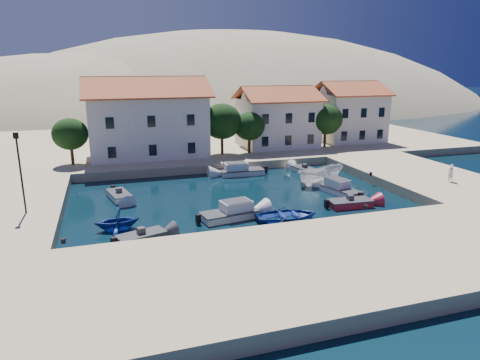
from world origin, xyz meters
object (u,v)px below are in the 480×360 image
at_px(boat_east, 320,185).
at_px(building_left, 147,116).
at_px(building_right, 349,111).
at_px(rowboat_south, 287,220).
at_px(pedestrian, 451,173).
at_px(lamppost, 20,165).
at_px(cabin_cruiser_south, 229,213).
at_px(cabin_cruiser_east, 341,189).
at_px(building_mid, 277,116).

bearing_deg(boat_east, building_left, 34.60).
bearing_deg(building_right, rowboat_south, -128.81).
bearing_deg(pedestrian, rowboat_south, 9.60).
bearing_deg(building_left, lamppost, -119.90).
xyz_separation_m(cabin_cruiser_south, pedestrian, (22.81, 0.95, 1.40)).
relative_size(lamppost, pedestrian, 3.55).
height_order(building_right, cabin_cruiser_east, building_right).
distance_m(rowboat_south, cabin_cruiser_east, 9.36).
bearing_deg(pedestrian, building_mid, -68.50).
bearing_deg(rowboat_south, building_right, -35.28).
xyz_separation_m(building_mid, rowboat_south, (-9.85, -26.17, -5.22)).
distance_m(rowboat_south, boat_east, 11.62).
height_order(building_mid, building_right, building_right).
distance_m(cabin_cruiser_south, cabin_cruiser_east, 12.61).
distance_m(rowboat_south, pedestrian, 18.79).
distance_m(cabin_cruiser_south, pedestrian, 22.87).
bearing_deg(building_left, building_right, 3.81).
height_order(cabin_cruiser_east, boat_east, cabin_cruiser_east).
xyz_separation_m(building_right, boat_east, (-14.25, -18.38, -5.47)).
height_order(boat_east, pedestrian, pedestrian).
bearing_deg(building_left, cabin_cruiser_south, -80.68).
height_order(building_mid, pedestrian, building_mid).
bearing_deg(building_right, building_left, -176.19).
distance_m(lamppost, rowboat_south, 20.86).
distance_m(building_mid, pedestrian, 25.22).
distance_m(building_mid, cabin_cruiser_east, 21.72).
bearing_deg(building_mid, rowboat_south, -110.63).
xyz_separation_m(rowboat_south, cabin_cruiser_east, (7.86, 5.06, 0.48)).
bearing_deg(cabin_cruiser_east, building_right, -44.96).
relative_size(building_left, boat_east, 2.67).
xyz_separation_m(building_mid, pedestrian, (8.65, -23.46, -3.34)).
bearing_deg(cabin_cruiser_east, boat_east, -8.59).
height_order(building_left, building_right, building_left).
bearing_deg(pedestrian, building_left, -38.86).
bearing_deg(building_right, boat_east, -127.78).
bearing_deg(pedestrian, building_right, -96.54).
xyz_separation_m(lamppost, cabin_cruiser_east, (27.51, -0.11, -4.28)).
bearing_deg(lamppost, boat_east, 7.56).
height_order(building_right, pedestrian, building_right).
bearing_deg(rowboat_south, building_left, 21.47).
xyz_separation_m(boat_east, pedestrian, (10.90, -6.07, 1.88)).
relative_size(rowboat_south, cabin_cruiser_east, 1.10).
distance_m(cabin_cruiser_east, pedestrian, 10.98).
height_order(building_left, boat_east, building_left).
bearing_deg(boat_east, lamppost, 88.29).
bearing_deg(building_mid, building_right, 4.76).
distance_m(building_right, rowboat_south, 35.29).
relative_size(lamppost, boat_east, 1.13).
bearing_deg(pedestrian, cabin_cruiser_south, 3.64).
relative_size(lamppost, cabin_cruiser_south, 1.28).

